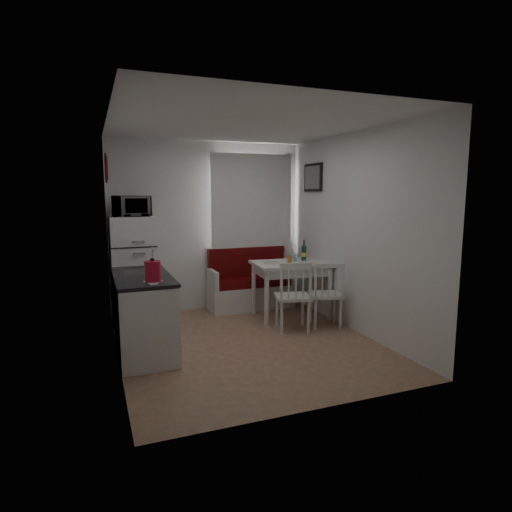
{
  "coord_description": "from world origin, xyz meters",
  "views": [
    {
      "loc": [
        -1.71,
        -4.73,
        1.82
      ],
      "look_at": [
        0.32,
        0.5,
        0.99
      ],
      "focal_mm": 30.0,
      "sensor_mm": 36.0,
      "label": 1
    }
  ],
  "objects_px": {
    "kitchen_counter": "(144,313)",
    "bench": "(250,288)",
    "dining_table": "(291,268)",
    "wine_bottle": "(304,250)",
    "chair_left": "(296,289)",
    "fridge": "(134,270)",
    "chair_right": "(329,287)",
    "microwave": "(131,206)",
    "kettle": "(153,272)"
  },
  "relations": [
    {
      "from": "dining_table",
      "to": "chair_right",
      "type": "relative_size",
      "value": 2.19
    },
    {
      "from": "chair_right",
      "to": "fridge",
      "type": "height_order",
      "value": "fridge"
    },
    {
      "from": "bench",
      "to": "chair_right",
      "type": "height_order",
      "value": "bench"
    },
    {
      "from": "chair_right",
      "to": "chair_left",
      "type": "bearing_deg",
      "value": -162.53
    },
    {
      "from": "chair_left",
      "to": "chair_right",
      "type": "xyz_separation_m",
      "value": [
        0.5,
        0.0,
        -0.02
      ]
    },
    {
      "from": "chair_right",
      "to": "kettle",
      "type": "bearing_deg",
      "value": -150.23
    },
    {
      "from": "wine_bottle",
      "to": "chair_left",
      "type": "bearing_deg",
      "value": -123.45
    },
    {
      "from": "dining_table",
      "to": "wine_bottle",
      "type": "relative_size",
      "value": 3.71
    },
    {
      "from": "microwave",
      "to": "wine_bottle",
      "type": "xyz_separation_m",
      "value": [
        2.43,
        -0.43,
        -0.67
      ]
    },
    {
      "from": "bench",
      "to": "wine_bottle",
      "type": "bearing_deg",
      "value": -42.51
    },
    {
      "from": "fridge",
      "to": "wine_bottle",
      "type": "relative_size",
      "value": 4.87
    },
    {
      "from": "kitchen_counter",
      "to": "chair_left",
      "type": "relative_size",
      "value": 2.49
    },
    {
      "from": "bench",
      "to": "wine_bottle",
      "type": "xyz_separation_m",
      "value": [
        0.64,
        -0.59,
        0.65
      ]
    },
    {
      "from": "dining_table",
      "to": "wine_bottle",
      "type": "bearing_deg",
      "value": 25.89
    },
    {
      "from": "microwave",
      "to": "kettle",
      "type": "relative_size",
      "value": 1.95
    },
    {
      "from": "bench",
      "to": "microwave",
      "type": "relative_size",
      "value": 2.64
    },
    {
      "from": "chair_left",
      "to": "bench",
      "type": "bearing_deg",
      "value": 109.84
    },
    {
      "from": "chair_right",
      "to": "wine_bottle",
      "type": "relative_size",
      "value": 1.7
    },
    {
      "from": "chair_right",
      "to": "wine_bottle",
      "type": "height_order",
      "value": "wine_bottle"
    },
    {
      "from": "chair_right",
      "to": "bench",
      "type": "bearing_deg",
      "value": 132.23
    },
    {
      "from": "microwave",
      "to": "kettle",
      "type": "xyz_separation_m",
      "value": [
        0.03,
        -1.73,
        -0.61
      ]
    },
    {
      "from": "fridge",
      "to": "chair_left",
      "type": "bearing_deg",
      "value": -32.88
    },
    {
      "from": "kitchen_counter",
      "to": "bench",
      "type": "bearing_deg",
      "value": 36.85
    },
    {
      "from": "kitchen_counter",
      "to": "dining_table",
      "type": "relative_size",
      "value": 1.15
    },
    {
      "from": "chair_left",
      "to": "chair_right",
      "type": "height_order",
      "value": "chair_left"
    },
    {
      "from": "chair_left",
      "to": "wine_bottle",
      "type": "bearing_deg",
      "value": 70.7
    },
    {
      "from": "wine_bottle",
      "to": "kitchen_counter",
      "type": "bearing_deg",
      "value": -162.61
    },
    {
      "from": "microwave",
      "to": "dining_table",
      "type": "bearing_deg",
      "value": -13.63
    },
    {
      "from": "kitchen_counter",
      "to": "wine_bottle",
      "type": "height_order",
      "value": "kitchen_counter"
    },
    {
      "from": "wine_bottle",
      "to": "fridge",
      "type": "bearing_deg",
      "value": 168.89
    },
    {
      "from": "kitchen_counter",
      "to": "microwave",
      "type": "relative_size",
      "value": 2.61
    },
    {
      "from": "kettle",
      "to": "wine_bottle",
      "type": "distance_m",
      "value": 2.73
    },
    {
      "from": "dining_table",
      "to": "chair_right",
      "type": "xyz_separation_m",
      "value": [
        0.25,
        -0.66,
        -0.17
      ]
    },
    {
      "from": "chair_right",
      "to": "dining_table",
      "type": "bearing_deg",
      "value": 127.72
    },
    {
      "from": "chair_right",
      "to": "microwave",
      "type": "bearing_deg",
      "value": 170.91
    },
    {
      "from": "microwave",
      "to": "wine_bottle",
      "type": "relative_size",
      "value": 1.64
    },
    {
      "from": "kettle",
      "to": "chair_right",
      "type": "bearing_deg",
      "value": 12.71
    },
    {
      "from": "bench",
      "to": "chair_right",
      "type": "bearing_deg",
      "value": -64.83
    },
    {
      "from": "dining_table",
      "to": "wine_bottle",
      "type": "distance_m",
      "value": 0.37
    },
    {
      "from": "bench",
      "to": "chair_right",
      "type": "xyz_separation_m",
      "value": [
        0.63,
        -1.35,
        0.24
      ]
    },
    {
      "from": "kitchen_counter",
      "to": "kettle",
      "type": "bearing_deg",
      "value": -84.72
    },
    {
      "from": "microwave",
      "to": "chair_right",
      "type": "bearing_deg",
      "value": -26.15
    },
    {
      "from": "kitchen_counter",
      "to": "bench",
      "type": "xyz_separation_m",
      "value": [
        1.81,
        1.36,
        -0.14
      ]
    },
    {
      "from": "dining_table",
      "to": "microwave",
      "type": "bearing_deg",
      "value": 170.96
    },
    {
      "from": "chair_left",
      "to": "chair_right",
      "type": "relative_size",
      "value": 1.01
    },
    {
      "from": "kitchen_counter",
      "to": "chair_right",
      "type": "height_order",
      "value": "kitchen_counter"
    },
    {
      "from": "chair_left",
      "to": "kitchen_counter",
      "type": "bearing_deg",
      "value": -165.82
    },
    {
      "from": "chair_right",
      "to": "wine_bottle",
      "type": "distance_m",
      "value": 0.87
    },
    {
      "from": "dining_table",
      "to": "chair_right",
      "type": "height_order",
      "value": "chair_right"
    },
    {
      "from": "kitchen_counter",
      "to": "chair_left",
      "type": "bearing_deg",
      "value": 0.02
    }
  ]
}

